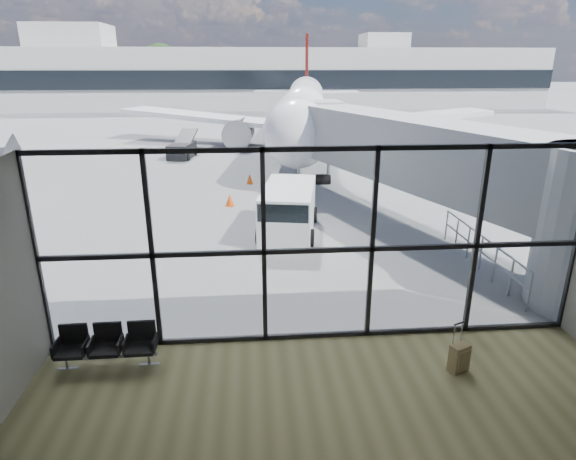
{
  "coord_description": "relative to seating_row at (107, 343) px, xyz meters",
  "views": [
    {
      "loc": [
        -1.47,
        -9.78,
        6.11
      ],
      "look_at": [
        -0.43,
        3.0,
        1.64
      ],
      "focal_mm": 30.0,
      "sensor_mm": 36.0,
      "label": 1
    }
  ],
  "objects": [
    {
      "name": "ground",
      "position": [
        4.56,
        40.69,
        -0.51
      ],
      "size": [
        220.0,
        220.0,
        0.0
      ],
      "primitive_type": "plane",
      "color": "slate",
      "rests_on": "ground"
    },
    {
      "name": "lounge_shell",
      "position": [
        4.56,
        -4.11,
        2.14
      ],
      "size": [
        12.02,
        8.01,
        4.51
      ],
      "color": "brown",
      "rests_on": "ground"
    },
    {
      "name": "glass_curtain_wall",
      "position": [
        4.56,
        0.69,
        1.74
      ],
      "size": [
        12.1,
        0.12,
        4.5
      ],
      "color": "white",
      "rests_on": "ground"
    },
    {
      "name": "jet_bridge",
      "position": [
        9.47,
        7.76,
        2.25
      ],
      "size": [
        8.0,
        16.5,
        4.33
      ],
      "color": "gray",
      "rests_on": "ground"
    },
    {
      "name": "apron_railing",
      "position": [
        10.16,
        4.19,
        0.21
      ],
      "size": [
        0.06,
        5.46,
        1.11
      ],
      "color": "gray",
      "rests_on": "ground"
    },
    {
      "name": "far_terminal",
      "position": [
        3.98,
        62.66,
        3.7
      ],
      "size": [
        80.0,
        12.2,
        11.0
      ],
      "color": "#B8B9B4",
      "rests_on": "ground"
    },
    {
      "name": "tree_1",
      "position": [
        -34.44,
        72.69,
        4.75
      ],
      "size": [
        5.61,
        5.61,
        8.07
      ],
      "color": "#382619",
      "rests_on": "ground"
    },
    {
      "name": "tree_2",
      "position": [
        -28.44,
        72.69,
        5.37
      ],
      "size": [
        6.27,
        6.27,
        9.03
      ],
      "color": "#382619",
      "rests_on": "ground"
    },
    {
      "name": "tree_3",
      "position": [
        -22.44,
        72.69,
        4.12
      ],
      "size": [
        4.95,
        4.95,
        7.12
      ],
      "color": "#382619",
      "rests_on": "ground"
    },
    {
      "name": "tree_4",
      "position": [
        -16.44,
        72.69,
        4.75
      ],
      "size": [
        5.61,
        5.61,
        8.07
      ],
      "color": "#382619",
      "rests_on": "ground"
    },
    {
      "name": "tree_5",
      "position": [
        -10.44,
        72.69,
        5.37
      ],
      "size": [
        6.27,
        6.27,
        9.03
      ],
      "color": "#382619",
      "rests_on": "ground"
    },
    {
      "name": "seating_row",
      "position": [
        0.0,
        0.0,
        0.0
      ],
      "size": [
        2.07,
        0.59,
        0.92
      ],
      "rotation": [
        0.0,
        0.0,
        0.01
      ],
      "color": "gray",
      "rests_on": "ground"
    },
    {
      "name": "suitcase",
      "position": [
        7.34,
        -0.86,
        -0.18
      ],
      "size": [
        0.46,
        0.4,
        1.08
      ],
      "rotation": [
        0.0,
        0.0,
        0.42
      ],
      "color": "olive",
      "rests_on": "ground"
    },
    {
      "name": "airliner",
      "position": [
        7.51,
        29.87,
        2.22
      ],
      "size": [
        29.74,
        34.62,
        8.94
      ],
      "rotation": [
        0.0,
        0.0,
        -0.13
      ],
      "color": "white",
      "rests_on": "ground"
    },
    {
      "name": "service_van",
      "position": [
        4.5,
        7.97,
        0.42
      ],
      "size": [
        2.58,
        4.4,
        1.81
      ],
      "rotation": [
        0.0,
        0.0,
        -0.18
      ],
      "color": "white",
      "rests_on": "ground"
    },
    {
      "name": "belt_loader",
      "position": [
        -1.4,
        23.96,
        0.06
      ],
      "size": [
        1.87,
        3.85,
        1.7
      ],
      "rotation": [
        0.0,
        0.0,
        -0.17
      ],
      "color": "black",
      "rests_on": "ground"
    },
    {
      "name": "traffic_cone_a",
      "position": [
        3.1,
        16.11,
        -0.25
      ],
      "size": [
        0.37,
        0.37,
        0.53
      ],
      "color": "#FE5F0D",
      "rests_on": "ground"
    },
    {
      "name": "traffic_cone_b",
      "position": [
        2.17,
        11.94,
        -0.25
      ],
      "size": [
        0.39,
        0.39,
        0.55
      ],
      "color": "#FF4D0D",
      "rests_on": "ground"
    },
    {
      "name": "traffic_cone_c",
      "position": [
        4.05,
        10.99,
        -0.21
      ],
      "size": [
        0.43,
        0.43,
        0.62
      ],
      "color": "orange",
      "rests_on": "ground"
    }
  ]
}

